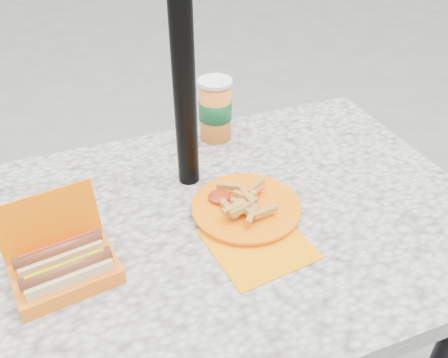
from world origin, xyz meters
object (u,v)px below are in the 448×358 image
object	(u,v)px
hotdog_box	(64,266)
soda_cup	(215,110)
umbrella_pole	(182,37)
fries_plate	(246,209)

from	to	relation	value
hotdog_box	soda_cup	distance (m)	0.58
soda_cup	umbrella_pole	bearing A→B (deg)	-128.85
umbrella_pole	soda_cup	distance (m)	0.34
umbrella_pole	hotdog_box	distance (m)	0.49
fries_plate	soda_cup	size ratio (longest dim) A/B	1.97
soda_cup	hotdog_box	bearing A→B (deg)	-139.49
umbrella_pole	hotdog_box	xyz separation A→B (m)	(-0.31, -0.22, -0.32)
umbrella_pole	soda_cup	size ratio (longest dim) A/B	13.00
hotdog_box	fries_plate	distance (m)	0.39
fries_plate	hotdog_box	bearing A→B (deg)	-172.96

